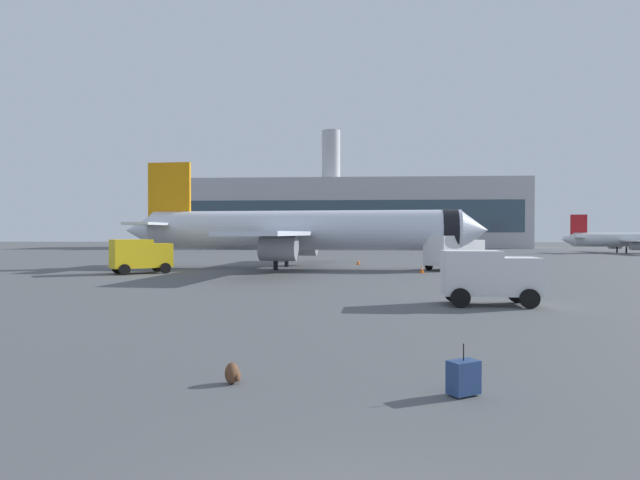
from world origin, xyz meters
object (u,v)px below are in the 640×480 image
object	(u,v)px
service_truck	(141,255)
traveller_backpack	(233,374)
airplane_at_gate	(299,231)
rolling_suitcase	(463,377)
airplane_taxiing	(628,240)
safety_cone_near	(358,262)
cargo_van	(488,275)
fuel_truck	(454,251)
safety_cone_mid	(422,269)

from	to	relation	value
service_truck	traveller_backpack	world-z (taller)	service_truck
airplane_at_gate	rolling_suitcase	bearing A→B (deg)	-79.24
airplane_taxiing	safety_cone_near	size ratio (longest dim) A/B	36.43
cargo_van	traveller_backpack	distance (m)	16.72
safety_cone_near	rolling_suitcase	world-z (taller)	rolling_suitcase
fuel_truck	safety_cone_mid	xyz separation A→B (m)	(-3.42, -3.91, -1.46)
safety_cone_near	service_truck	bearing A→B (deg)	-142.91
safety_cone_near	safety_cone_mid	distance (m)	13.06
airplane_at_gate	fuel_truck	bearing A→B (deg)	-5.04
airplane_at_gate	cargo_van	world-z (taller)	airplane_at_gate
safety_cone_near	safety_cone_mid	world-z (taller)	safety_cone_mid
airplane_at_gate	service_truck	size ratio (longest dim) A/B	6.96
service_truck	fuel_truck	distance (m)	27.95
fuel_truck	airplane_at_gate	bearing A→B (deg)	174.96
airplane_taxiing	traveller_backpack	bearing A→B (deg)	-120.82
airplane_at_gate	rolling_suitcase	distance (m)	41.12
fuel_truck	safety_cone_near	world-z (taller)	fuel_truck
cargo_van	traveller_backpack	bearing A→B (deg)	-123.18
safety_cone_mid	service_truck	bearing A→B (deg)	-175.01
cargo_van	safety_cone_near	distance (m)	33.02
cargo_van	rolling_suitcase	distance (m)	15.12
service_truck	airplane_taxiing	bearing A→B (deg)	37.84
airplane_taxiing	service_truck	world-z (taller)	airplane_taxiing
safety_cone_mid	safety_cone_near	bearing A→B (deg)	114.28
airplane_taxiing	safety_cone_near	distance (m)	58.67
service_truck	fuel_truck	size ratio (longest dim) A/B	0.85
service_truck	traveller_backpack	xyz separation A→B (m)	(15.34, -32.42, -1.37)
airplane_at_gate	safety_cone_near	size ratio (longest dim) A/B	58.16
fuel_truck	rolling_suitcase	size ratio (longest dim) A/B	5.53
service_truck	cargo_van	world-z (taller)	service_truck
safety_cone_mid	rolling_suitcase	distance (m)	35.24
airplane_taxiing	traveller_backpack	world-z (taller)	airplane_taxiing
airplane_at_gate	fuel_truck	world-z (taller)	airplane_at_gate
cargo_van	airplane_taxiing	bearing A→B (deg)	59.68
rolling_suitcase	traveller_backpack	size ratio (longest dim) A/B	2.29
airplane_taxiing	service_truck	xyz separation A→B (m)	(-64.63, -50.21, -0.69)
service_truck	traveller_backpack	bearing A→B (deg)	-64.67
service_truck	safety_cone_mid	bearing A→B (deg)	4.99
traveller_backpack	airplane_taxiing	bearing A→B (deg)	59.18
rolling_suitcase	safety_cone_near	bearing A→B (deg)	92.32
airplane_at_gate	traveller_backpack	world-z (taller)	airplane_at_gate
airplane_at_gate	traveller_backpack	size ratio (longest dim) A/B	74.52
airplane_at_gate	safety_cone_near	distance (m)	9.46
rolling_suitcase	safety_cone_mid	bearing A→B (deg)	84.35
fuel_truck	airplane_taxiing	bearing A→B (deg)	49.82
safety_cone_near	traveller_backpack	bearing A→B (deg)	-93.90
fuel_truck	safety_cone_mid	world-z (taller)	fuel_truck
fuel_truck	cargo_van	world-z (taller)	fuel_truck
airplane_at_gate	cargo_van	bearing A→B (deg)	-65.54
airplane_at_gate	airplane_taxiing	bearing A→B (deg)	39.61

